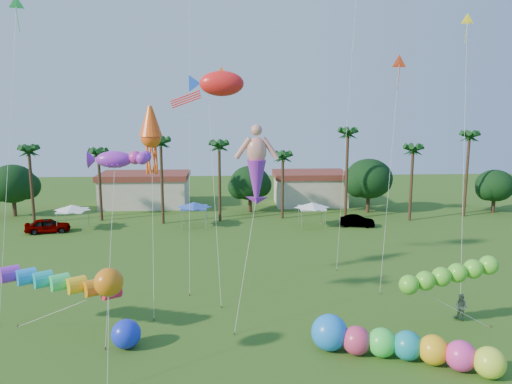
{
  "coord_description": "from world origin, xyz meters",
  "views": [
    {
      "loc": [
        -1.63,
        -21.56,
        14.62
      ],
      "look_at": [
        0.0,
        10.0,
        9.0
      ],
      "focal_mm": 35.0,
      "sensor_mm": 36.0,
      "label": 1
    }
  ],
  "objects_px": {
    "caterpillar_inflatable": "(396,345)",
    "blue_ball": "(126,334)",
    "car_b": "(357,221)",
    "spectator_b": "(461,307)",
    "car_a": "(48,226)"
  },
  "relations": [
    {
      "from": "caterpillar_inflatable",
      "to": "blue_ball",
      "type": "height_order",
      "value": "caterpillar_inflatable"
    },
    {
      "from": "car_b",
      "to": "spectator_b",
      "type": "height_order",
      "value": "spectator_b"
    },
    {
      "from": "blue_ball",
      "to": "car_b",
      "type": "bearing_deg",
      "value": 53.56
    },
    {
      "from": "car_b",
      "to": "caterpillar_inflatable",
      "type": "distance_m",
      "value": 31.97
    },
    {
      "from": "blue_ball",
      "to": "car_a",
      "type": "bearing_deg",
      "value": 117.37
    },
    {
      "from": "spectator_b",
      "to": "caterpillar_inflatable",
      "type": "bearing_deg",
      "value": -87.08
    },
    {
      "from": "blue_ball",
      "to": "spectator_b",
      "type": "bearing_deg",
      "value": 7.3
    },
    {
      "from": "car_a",
      "to": "blue_ball",
      "type": "relative_size",
      "value": 2.74
    },
    {
      "from": "spectator_b",
      "to": "caterpillar_inflatable",
      "type": "xyz_separation_m",
      "value": [
        -6.22,
        -5.06,
        0.01
      ]
    },
    {
      "from": "car_a",
      "to": "caterpillar_inflatable",
      "type": "height_order",
      "value": "caterpillar_inflatable"
    },
    {
      "from": "blue_ball",
      "to": "caterpillar_inflatable",
      "type": "bearing_deg",
      "value": -8.05
    },
    {
      "from": "car_b",
      "to": "blue_ball",
      "type": "xyz_separation_m",
      "value": [
        -21.56,
        -29.21,
        0.21
      ]
    },
    {
      "from": "car_a",
      "to": "car_b",
      "type": "relative_size",
      "value": 1.18
    },
    {
      "from": "caterpillar_inflatable",
      "to": "spectator_b",
      "type": "bearing_deg",
      "value": 61.98
    },
    {
      "from": "car_b",
      "to": "spectator_b",
      "type": "distance_m",
      "value": 26.39
    }
  ]
}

